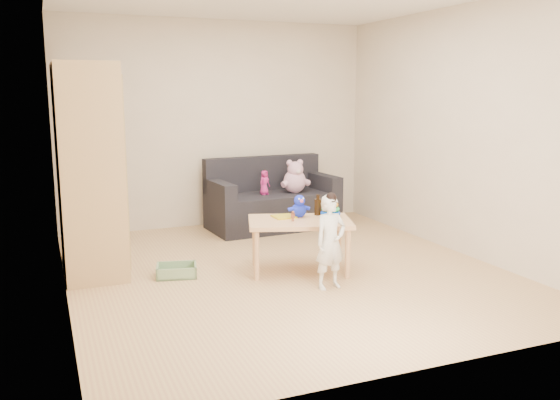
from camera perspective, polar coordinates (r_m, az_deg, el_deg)
name	(u,v)px	position (r m, az deg, el deg)	size (l,w,h in m)	color
room	(285,136)	(5.55, 0.49, 6.15)	(4.50, 4.50, 4.50)	tan
wardrobe	(88,170)	(5.88, -17.95, 2.79)	(0.55, 1.09, 1.97)	tan
sofa	(273,211)	(7.51, -0.69, -1.02)	(1.59, 0.80, 0.45)	black
play_table	(300,246)	(5.70, 1.90, -4.42)	(0.97, 0.61, 0.51)	tan
storage_bin	(177,271)	(5.68, -9.92, -6.70)	(0.37, 0.28, 0.11)	gray
toddler	(330,243)	(5.20, 4.88, -4.19)	(0.30, 0.20, 0.81)	silver
pink_bear	(295,179)	(7.50, 1.42, 2.06)	(0.31, 0.27, 0.35)	#E1A5C7
doll	(264,183)	(7.35, -1.50, 1.66)	(0.15, 0.10, 0.30)	#CC2681
ring_stacker	(330,209)	(5.74, 4.88, -0.82)	(0.20, 0.20, 0.22)	#FFFE0D
brown_bottle	(318,206)	(5.86, 3.66, -0.60)	(0.07, 0.07, 0.21)	black
blue_plush	(299,206)	(5.74, 1.84, -0.56)	(0.18, 0.15, 0.22)	#1C30FF
wooden_figure	(293,216)	(5.57, 1.25, -1.55)	(0.04, 0.03, 0.10)	brown
yellow_book	(284,217)	(5.74, 0.36, -1.61)	(0.20, 0.20, 0.02)	gold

